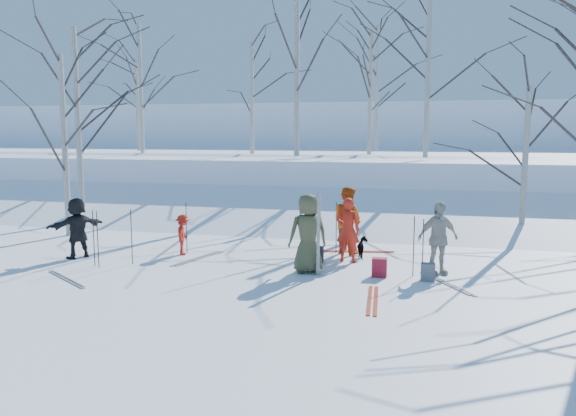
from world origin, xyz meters
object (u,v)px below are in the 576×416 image
(skier_red_seated, at_px, (183,235))
(backpack_grey, at_px, (428,272))
(skier_olive_center, at_px, (308,233))
(skier_grey_west, at_px, (77,228))
(backpack_red, at_px, (379,267))
(skier_red_north, at_px, (348,230))
(skier_redor_behind, at_px, (347,220))
(skier_cream_east, at_px, (438,238))
(dog, at_px, (363,248))
(backpack_dark, at_px, (316,255))

(skier_red_seated, xyz_separation_m, backpack_grey, (6.18, -1.13, -0.34))
(skier_red_seated, bearing_deg, skier_olive_center, -122.37)
(skier_grey_west, distance_m, backpack_red, 7.60)
(skier_red_north, relative_size, skier_redor_behind, 0.91)
(skier_redor_behind, bearing_deg, skier_cream_east, 179.33)
(skier_redor_behind, bearing_deg, dog, 170.46)
(skier_redor_behind, bearing_deg, skier_red_seated, 52.51)
(skier_olive_center, xyz_separation_m, backpack_dark, (0.00, 0.94, -0.70))
(skier_red_north, bearing_deg, dog, -119.13)
(skier_red_seated, bearing_deg, skier_grey_west, 95.97)
(skier_olive_center, distance_m, skier_grey_west, 5.97)
(skier_olive_center, distance_m, skier_redor_behind, 2.32)
(backpack_red, xyz_separation_m, backpack_grey, (1.04, -0.08, -0.02))
(skier_red_north, distance_m, skier_redor_behind, 1.01)
(skier_red_north, bearing_deg, backpack_red, 127.42)
(dog, bearing_deg, backpack_grey, 121.01)
(skier_red_seated, height_order, skier_grey_west, skier_grey_west)
(skier_redor_behind, height_order, backpack_grey, skier_redor_behind)
(backpack_dark, bearing_deg, backpack_red, -30.57)
(backpack_grey, xyz_separation_m, backpack_dark, (-2.65, 1.03, 0.01))
(skier_grey_west, xyz_separation_m, backpack_red, (7.58, -0.07, -0.56))
(skier_redor_behind, bearing_deg, skier_grey_west, 54.64)
(skier_red_north, xyz_separation_m, skier_redor_behind, (-0.15, 0.99, 0.08))
(skier_cream_east, relative_size, dog, 2.65)
(skier_redor_behind, distance_m, dog, 0.91)
(backpack_dark, bearing_deg, dog, 38.14)
(skier_red_north, xyz_separation_m, backpack_grey, (1.92, -1.34, -0.60))
(skier_redor_behind, relative_size, skier_grey_west, 1.14)
(skier_olive_center, bearing_deg, skier_cream_east, 165.92)
(backpack_dark, bearing_deg, skier_red_north, 22.63)
(skier_olive_center, relative_size, skier_cream_east, 1.10)
(skier_olive_center, distance_m, dog, 2.15)
(skier_redor_behind, bearing_deg, skier_red_north, 134.84)
(skier_cream_east, distance_m, backpack_dark, 2.94)
(skier_redor_behind, distance_m, backpack_grey, 3.19)
(skier_cream_east, distance_m, backpack_grey, 0.91)
(skier_red_seated, distance_m, backpack_grey, 6.29)
(skier_olive_center, xyz_separation_m, skier_red_north, (0.73, 1.25, -0.11))
(backpack_grey, relative_size, backpack_dark, 0.95)
(skier_cream_east, distance_m, skier_grey_west, 8.83)
(skier_redor_behind, relative_size, skier_cream_east, 1.07)
(backpack_red, bearing_deg, skier_red_north, 125.12)
(skier_olive_center, bearing_deg, skier_red_seated, -41.24)
(backpack_red, distance_m, backpack_grey, 1.04)
(skier_red_north, distance_m, skier_red_seated, 4.27)
(dog, relative_size, backpack_grey, 1.63)
(skier_red_north, height_order, backpack_dark, skier_red_north)
(skier_red_north, distance_m, backpack_red, 1.64)
(skier_cream_east, bearing_deg, backpack_dark, 143.43)
(skier_red_north, distance_m, dog, 0.81)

